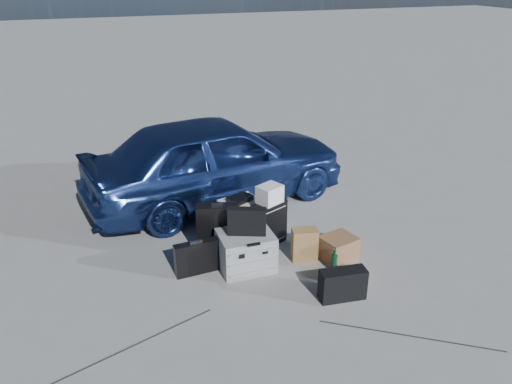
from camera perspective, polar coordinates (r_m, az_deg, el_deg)
ground at (r=5.24m, az=1.11°, el=-10.34°), size 60.00×60.00×0.00m
car at (r=6.76m, az=-4.60°, el=3.73°), size 3.72×1.94×1.21m
pelican_case at (r=5.38m, az=-1.17°, el=-6.73°), size 0.58×0.48×0.41m
laptop_bag at (r=5.20m, az=-1.05°, el=-3.38°), size 0.41×0.25×0.30m
briefcase at (r=5.34m, az=-6.77°, el=-7.46°), size 0.48×0.13×0.37m
suitcase_left at (r=5.60m, az=-4.38°, el=-4.32°), size 0.49×0.29×0.60m
suitcase_right at (r=5.78m, az=1.48°, el=-3.67°), size 0.47×0.31×0.53m
white_carton at (r=5.64m, az=1.57°, el=-0.25°), size 0.32×0.30×0.21m
duffel_bag at (r=6.06m, az=-1.88°, el=-3.14°), size 0.79×0.47×0.37m
flat_box_white at (r=5.95m, az=-1.82°, el=-1.28°), size 0.52×0.44×0.08m
flat_box_black at (r=5.91m, az=-1.83°, el=-0.75°), size 0.33×0.29×0.06m
kraft_bag at (r=5.56m, az=5.56°, el=-5.98°), size 0.31×0.23×0.37m
cardboard_box at (r=5.64m, az=9.38°, el=-6.34°), size 0.42×0.39×0.27m
plastic_bag at (r=5.35m, az=10.85°, el=-9.00°), size 0.35×0.32×0.16m
messenger_bag at (r=5.02m, az=9.88°, el=-10.36°), size 0.47×0.23×0.32m
green_bottle at (r=5.41m, az=8.91°, el=-7.73°), size 0.07×0.07×0.28m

